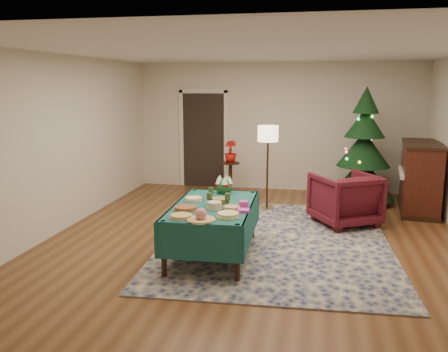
% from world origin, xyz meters
% --- Properties ---
extents(room_shell, '(7.00, 7.00, 7.00)m').
position_xyz_m(room_shell, '(0.00, 0.00, 1.35)').
color(room_shell, '#593319').
rests_on(room_shell, ground).
extents(doorway, '(1.08, 0.04, 2.16)m').
position_xyz_m(doorway, '(-1.60, 3.48, 1.10)').
color(doorway, black).
rests_on(doorway, ground).
extents(rug, '(3.40, 4.35, 0.02)m').
position_xyz_m(rug, '(0.33, 0.03, 0.01)').
color(rug, '#131C48').
rests_on(rug, ground).
extents(buffet_table, '(1.11, 1.83, 0.70)m').
position_xyz_m(buffet_table, '(-0.44, -0.72, 0.56)').
color(buffet_table, black).
rests_on(buffet_table, ground).
extents(platter_0, '(0.30, 0.30, 0.04)m').
position_xyz_m(platter_0, '(-0.68, -1.40, 0.72)').
color(platter_0, silver).
rests_on(platter_0, buffet_table).
extents(platter_1, '(0.35, 0.35, 0.15)m').
position_xyz_m(platter_1, '(-0.42, -1.45, 0.75)').
color(platter_1, silver).
rests_on(platter_1, buffet_table).
extents(platter_2, '(0.30, 0.30, 0.06)m').
position_xyz_m(platter_2, '(-0.14, -1.26, 0.73)').
color(platter_2, silver).
rests_on(platter_2, buffet_table).
extents(platter_3, '(0.32, 0.32, 0.05)m').
position_xyz_m(platter_3, '(-0.73, -1.04, 0.72)').
color(platter_3, silver).
rests_on(platter_3, buffet_table).
extents(platter_4, '(0.21, 0.21, 0.09)m').
position_xyz_m(platter_4, '(-0.38, -0.92, 0.74)').
color(platter_4, silver).
rests_on(platter_4, buffet_table).
extents(platter_5, '(0.25, 0.25, 0.04)m').
position_xyz_m(platter_5, '(-0.16, -0.88, 0.72)').
color(platter_5, silver).
rests_on(platter_5, buffet_table).
extents(platter_6, '(0.27, 0.27, 0.05)m').
position_xyz_m(platter_6, '(-0.75, -0.56, 0.72)').
color(platter_6, silver).
rests_on(platter_6, buffet_table).
extents(platter_7, '(0.26, 0.26, 0.07)m').
position_xyz_m(platter_7, '(-0.37, -0.61, 0.73)').
color(platter_7, silver).
rests_on(platter_7, buffet_table).
extents(goblet_0, '(0.07, 0.07, 0.16)m').
position_xyz_m(goblet_0, '(-0.54, -0.41, 0.78)').
color(goblet_0, '#2D471E').
rests_on(goblet_0, buffet_table).
extents(goblet_1, '(0.07, 0.07, 0.16)m').
position_xyz_m(goblet_1, '(-0.25, -0.71, 0.78)').
color(goblet_1, '#2D471E').
rests_on(goblet_1, buffet_table).
extents(goblet_2, '(0.07, 0.07, 0.16)m').
position_xyz_m(goblet_2, '(-0.49, -0.73, 0.78)').
color(goblet_2, '#2D471E').
rests_on(goblet_2, buffet_table).
extents(napkin_stack, '(0.14, 0.14, 0.04)m').
position_xyz_m(napkin_stack, '(0.00, -0.99, 0.72)').
color(napkin_stack, '#DD3DB7').
rests_on(napkin_stack, buffet_table).
extents(gift_box, '(0.12, 0.12, 0.09)m').
position_xyz_m(gift_box, '(-0.02, -0.80, 0.74)').
color(gift_box, '#D83CA4').
rests_on(gift_box, buffet_table).
extents(centerpiece, '(0.25, 0.25, 0.29)m').
position_xyz_m(centerpiece, '(-0.44, -0.03, 0.82)').
color(centerpiece, '#1E4C1E').
rests_on(centerpiece, buffet_table).
extents(armchair, '(1.21, 1.19, 0.93)m').
position_xyz_m(armchair, '(1.34, 1.08, 0.47)').
color(armchair, '#4F101B').
rests_on(armchair, ground).
extents(floor_lamp, '(0.37, 0.37, 1.52)m').
position_xyz_m(floor_lamp, '(-0.01, 1.81, 1.29)').
color(floor_lamp, '#A57F3F').
rests_on(floor_lamp, ground).
extents(side_table, '(0.38, 0.38, 0.68)m').
position_xyz_m(side_table, '(-0.87, 2.78, 0.33)').
color(side_table, black).
rests_on(side_table, ground).
extents(potted_plant, '(0.25, 0.45, 0.25)m').
position_xyz_m(potted_plant, '(-0.87, 2.78, 0.80)').
color(potted_plant, '#AD0F0C').
rests_on(potted_plant, side_table).
extents(christmas_tree, '(1.42, 1.42, 2.21)m').
position_xyz_m(christmas_tree, '(1.72, 2.61, 0.99)').
color(christmas_tree, black).
rests_on(christmas_tree, ground).
extents(piano, '(0.82, 1.50, 1.24)m').
position_xyz_m(piano, '(2.68, 2.18, 0.61)').
color(piano, black).
rests_on(piano, ground).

